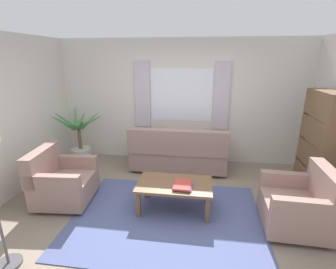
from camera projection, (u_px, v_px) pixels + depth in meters
name	position (u px, v px, depth m)	size (l,w,h in m)	color
ground_plane	(167.00, 218.00, 3.56)	(6.24, 6.24, 0.00)	gray
wall_back	(181.00, 102.00, 5.30)	(5.32, 0.12, 2.60)	silver
window_with_curtains	(181.00, 95.00, 5.18)	(1.98, 0.07, 1.40)	white
area_rug	(167.00, 217.00, 3.55)	(2.70, 2.03, 0.01)	#4C5684
couch	(178.00, 153.00, 4.98)	(1.90, 0.82, 0.92)	gray
armchair_left	(61.00, 181.00, 3.87)	(0.89, 0.91, 0.88)	gray
armchair_right	(300.00, 205.00, 3.25)	(0.85, 0.87, 0.88)	gray
coffee_table	(174.00, 187.00, 3.65)	(1.10, 0.64, 0.44)	brown
book_stack_on_table	(183.00, 186.00, 3.52)	(0.29, 0.33, 0.05)	#7F478C
potted_plant	(80.00, 141.00, 5.25)	(1.13, 1.01, 1.23)	#B7B2A8
bookshelf	(317.00, 148.00, 4.03)	(0.30, 0.94, 1.72)	brown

